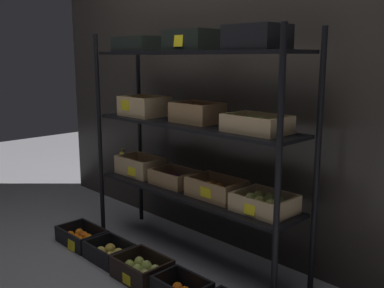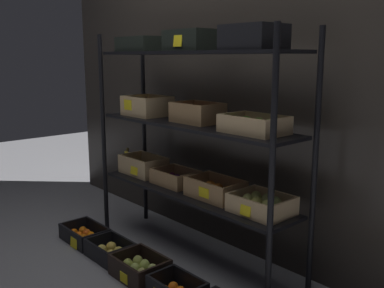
{
  "view_description": "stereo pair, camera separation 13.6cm",
  "coord_description": "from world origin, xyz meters",
  "px_view_note": "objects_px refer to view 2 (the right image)",
  "views": [
    {
      "loc": [
        1.95,
        -1.92,
        1.32
      ],
      "look_at": [
        0.0,
        0.0,
        0.78
      ],
      "focal_mm": 40.75,
      "sensor_mm": 36.0,
      "label": 1
    },
    {
      "loc": [
        2.04,
        -1.82,
        1.32
      ],
      "look_at": [
        0.0,
        0.0,
        0.78
      ],
      "focal_mm": 40.75,
      "sensor_mm": 36.0,
      "label": 2
    }
  ],
  "objects_px": {
    "crate_ground_tangerine": "(85,236)",
    "display_rack": "(193,127)",
    "crate_ground_apple_gold": "(110,251)",
    "crate_ground_pear": "(140,269)"
  },
  "relations": [
    {
      "from": "crate_ground_tangerine",
      "to": "crate_ground_apple_gold",
      "type": "distance_m",
      "value": 0.36
    },
    {
      "from": "crate_ground_tangerine",
      "to": "display_rack",
      "type": "bearing_deg",
      "value": 30.81
    },
    {
      "from": "crate_ground_apple_gold",
      "to": "crate_ground_pear",
      "type": "height_order",
      "value": "crate_ground_pear"
    },
    {
      "from": "display_rack",
      "to": "crate_ground_tangerine",
      "type": "bearing_deg",
      "value": -149.19
    },
    {
      "from": "display_rack",
      "to": "crate_ground_apple_gold",
      "type": "height_order",
      "value": "display_rack"
    },
    {
      "from": "crate_ground_tangerine",
      "to": "crate_ground_pear",
      "type": "xyz_separation_m",
      "value": [
        0.71,
        -0.01,
        0.01
      ]
    },
    {
      "from": "crate_ground_tangerine",
      "to": "crate_ground_apple_gold",
      "type": "height_order",
      "value": "crate_ground_apple_gold"
    },
    {
      "from": "crate_ground_pear",
      "to": "crate_ground_apple_gold",
      "type": "bearing_deg",
      "value": 179.06
    },
    {
      "from": "display_rack",
      "to": "crate_ground_pear",
      "type": "xyz_separation_m",
      "value": [
        -0.0,
        -0.43,
        -0.83
      ]
    },
    {
      "from": "display_rack",
      "to": "crate_ground_apple_gold",
      "type": "xyz_separation_m",
      "value": [
        -0.36,
        -0.43,
        -0.84
      ]
    }
  ]
}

